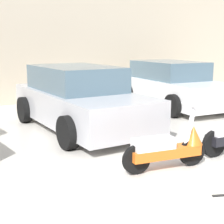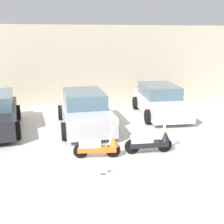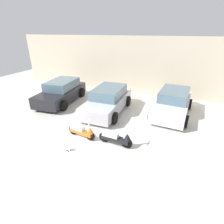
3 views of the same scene
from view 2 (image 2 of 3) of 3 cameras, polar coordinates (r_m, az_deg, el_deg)
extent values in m
plane|color=silver|center=(7.64, 0.97, -11.96)|extent=(28.00, 28.00, 0.00)
cube|color=beige|center=(14.64, -5.56, 9.35)|extent=(19.60, 0.12, 4.02)
cylinder|color=black|center=(8.38, 0.25, -7.77)|extent=(0.44, 0.13, 0.43)
cylinder|color=black|center=(8.37, -6.39, -7.88)|extent=(0.44, 0.13, 0.43)
cube|color=orange|center=(8.34, -3.07, -7.50)|extent=(1.16, 0.41, 0.15)
cube|color=white|center=(8.28, -4.50, -6.50)|extent=(0.66, 0.33, 0.17)
cylinder|color=white|center=(8.21, -0.10, -4.98)|extent=(0.21, 0.10, 0.61)
cylinder|color=white|center=(8.11, -0.10, -2.95)|extent=(0.10, 0.50, 0.03)
cone|color=orange|center=(8.28, 0.37, -6.04)|extent=(0.33, 0.33, 0.28)
cylinder|color=black|center=(8.88, 10.60, -6.57)|extent=(0.46, 0.10, 0.46)
cylinder|color=black|center=(8.62, 4.10, -7.03)|extent=(0.46, 0.10, 0.46)
cube|color=black|center=(8.71, 7.41, -6.46)|extent=(1.21, 0.34, 0.16)
cube|color=white|center=(8.60, 6.06, -5.50)|extent=(0.69, 0.30, 0.18)
cylinder|color=white|center=(8.71, 10.41, -3.77)|extent=(0.22, 0.09, 0.65)
cylinder|color=white|center=(8.61, 10.51, -1.72)|extent=(0.06, 0.53, 0.03)
cone|color=black|center=(8.79, 10.80, -4.82)|extent=(0.32, 0.32, 0.30)
cylinder|color=black|center=(10.33, -18.68, -3.54)|extent=(0.28, 0.64, 0.62)
cylinder|color=black|center=(12.75, -18.59, -0.03)|extent=(0.28, 0.64, 0.62)
cube|color=#B7B7BC|center=(11.05, -5.50, -0.49)|extent=(1.83, 4.13, 0.68)
cube|color=slate|center=(11.14, -5.75, 2.85)|extent=(1.57, 2.33, 0.53)
cylinder|color=black|center=(10.07, 0.48, -3.18)|extent=(0.23, 0.63, 0.62)
cylinder|color=black|center=(9.83, -9.60, -3.86)|extent=(0.23, 0.63, 0.62)
cylinder|color=black|center=(12.44, -2.23, 0.40)|extent=(0.23, 0.63, 0.62)
cylinder|color=black|center=(12.25, -10.36, -0.08)|extent=(0.23, 0.63, 0.62)
cube|color=white|center=(12.86, 9.74, 1.55)|extent=(1.92, 4.09, 0.67)
cube|color=slate|center=(12.96, 9.55, 4.36)|extent=(1.61, 2.33, 0.52)
cylinder|color=black|center=(12.08, 15.33, -0.63)|extent=(0.25, 0.62, 0.61)
cylinder|color=black|center=(11.53, 7.38, -0.95)|extent=(0.25, 0.62, 0.61)
cylinder|color=black|center=(14.32, 11.58, 2.04)|extent=(0.25, 0.62, 0.61)
cylinder|color=black|center=(13.86, 4.80, 1.87)|extent=(0.25, 0.62, 0.61)
cube|color=black|center=(7.52, -1.74, -12.37)|extent=(0.19, 0.17, 0.01)
cube|color=silver|center=(7.46, -1.75, -11.52)|extent=(0.20, 0.10, 0.26)
camera|label=1|loc=(4.55, -37.96, -8.77)|focal=55.00mm
camera|label=3|loc=(5.31, 59.24, 17.53)|focal=28.00mm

